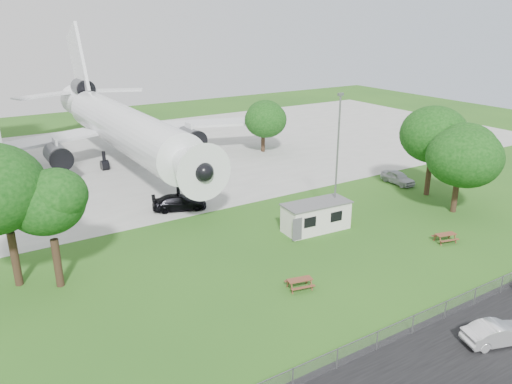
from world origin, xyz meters
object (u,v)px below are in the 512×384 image
picnic_west (299,289)px  car_centre_sedan (497,333)px  airliner (121,125)px  site_cabin (316,216)px  picnic_east (445,242)px

picnic_west → car_centre_sedan: size_ratio=0.44×
airliner → site_cabin: airliner is taller
picnic_west → car_centre_sedan: bearing=-49.3°
picnic_west → car_centre_sedan: car_centre_sedan is taller
airliner → car_centre_sedan: bearing=-82.4°
airliner → picnic_west: airliner is taller
picnic_east → car_centre_sedan: 14.23m
car_centre_sedan → site_cabin: bearing=13.3°
site_cabin → picnic_west: site_cabin is taller
site_cabin → picnic_east: size_ratio=3.80×
site_cabin → airliner: bearing=104.9°
airliner → site_cabin: (7.93, -29.83, -3.96)m
airliner → picnic_east: airliner is taller
airliner → picnic_east: 41.26m
airliner → picnic_west: 37.79m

